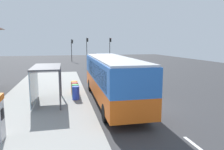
{
  "coord_description": "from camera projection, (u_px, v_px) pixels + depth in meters",
  "views": [
    {
      "loc": [
        -4.96,
        -13.0,
        4.23
      ],
      "look_at": [
        -1.0,
        4.4,
        1.5
      ],
      "focal_mm": 34.01,
      "sensor_mm": 36.0,
      "label": 1
    }
  ],
  "objects": [
    {
      "name": "white_van",
      "position": [
        108.0,
        60.0,
        35.19
      ],
      "size": [
        2.07,
        5.22,
        2.3
      ],
      "color": "white",
      "rests_on": "ground"
    },
    {
      "name": "lane_stripe_seg_6",
      "position": [
        94.0,
        67.0,
        37.44
      ],
      "size": [
        0.16,
        2.2,
        0.01
      ],
      "primitive_type": "cube",
      "color": "silver",
      "rests_on": "ground"
    },
    {
      "name": "bus",
      "position": [
        112.0,
        77.0,
        14.97
      ],
      "size": [
        2.67,
        11.05,
        3.21
      ],
      "color": "orange",
      "rests_on": "ground"
    },
    {
      "name": "ground_plane",
      "position": [
        103.0,
        75.0,
        27.75
      ],
      "size": [
        56.0,
        92.0,
        0.04
      ],
      "primitive_type": "cube",
      "color": "#38383A"
    },
    {
      "name": "lane_stripe_seg_0",
      "position": [
        200.0,
        149.0,
        8.53
      ],
      "size": [
        0.16,
        2.2,
        0.01
      ],
      "primitive_type": "cube",
      "color": "silver",
      "rests_on": "ground"
    },
    {
      "name": "traffic_light_near_side",
      "position": [
        110.0,
        46.0,
        48.46
      ],
      "size": [
        0.49,
        0.28,
        5.31
      ],
      "color": "#2D2D2D",
      "rests_on": "ground"
    },
    {
      "name": "sedan_far",
      "position": [
        101.0,
        60.0,
        42.86
      ],
      "size": [
        2.0,
        4.48,
        1.52
      ],
      "color": "#195933",
      "rests_on": "ground"
    },
    {
      "name": "lane_stripe_seg_3",
      "position": [
        114.0,
        82.0,
        22.99
      ],
      "size": [
        0.16,
        2.2,
        0.01
      ],
      "primitive_type": "cube",
      "color": "silver",
      "rests_on": "ground"
    },
    {
      "name": "lane_stripe_seg_1",
      "position": [
        150.0,
        110.0,
        13.35
      ],
      "size": [
        0.16,
        2.2,
        0.01
      ],
      "primitive_type": "cube",
      "color": "silver",
      "rests_on": "ground"
    },
    {
      "name": "recycling_bin_orange",
      "position": [
        74.0,
        87.0,
        17.28
      ],
      "size": [
        0.52,
        0.52,
        0.95
      ],
      "primitive_type": "cylinder",
      "color": "orange",
      "rests_on": "sidewalk_platform"
    },
    {
      "name": "lane_stripe_seg_5",
      "position": [
        99.0,
        70.0,
        32.62
      ],
      "size": [
        0.16,
        2.2,
        0.01
      ],
      "primitive_type": "cube",
      "color": "silver",
      "rests_on": "ground"
    },
    {
      "name": "sedan_near",
      "position": [
        93.0,
        56.0,
        54.49
      ],
      "size": [
        2.03,
        4.49,
        1.52
      ],
      "color": "#A51919",
      "rests_on": "ground"
    },
    {
      "name": "sidewalk_platform",
      "position": [
        44.0,
        103.0,
        14.77
      ],
      "size": [
        6.2,
        30.0,
        0.18
      ],
      "primitive_type": "cube",
      "color": "#999993",
      "rests_on": "ground"
    },
    {
      "name": "lane_stripe_seg_2",
      "position": [
        127.0,
        92.0,
        18.17
      ],
      "size": [
        0.16,
        2.2,
        0.01
      ],
      "primitive_type": "cube",
      "color": "silver",
      "rests_on": "ground"
    },
    {
      "name": "traffic_light_median",
      "position": [
        87.0,
        46.0,
        48.88
      ],
      "size": [
        0.49,
        0.28,
        5.34
      ],
      "color": "#2D2D2D",
      "rests_on": "ground"
    },
    {
      "name": "recycling_bin_red",
      "position": [
        75.0,
        89.0,
        16.6
      ],
      "size": [
        0.52,
        0.52,
        0.95
      ],
      "primitive_type": "cylinder",
      "color": "red",
      "rests_on": "sidewalk_platform"
    },
    {
      "name": "bus_shelter",
      "position": [
        42.0,
        75.0,
        14.13
      ],
      "size": [
        1.8,
        4.0,
        2.5
      ],
      "color": "#4C4C51",
      "rests_on": "sidewalk_platform"
    },
    {
      "name": "lane_stripe_seg_4",
      "position": [
        105.0,
        75.0,
        27.8
      ],
      "size": [
        0.16,
        2.2,
        0.01
      ],
      "primitive_type": "cube",
      "color": "silver",
      "rests_on": "ground"
    },
    {
      "name": "traffic_light_far_side",
      "position": [
        72.0,
        47.0,
        47.38
      ],
      "size": [
        0.49,
        0.28,
        4.96
      ],
      "color": "#2D2D2D",
      "rests_on": "ground"
    },
    {
      "name": "recycling_bin_green",
      "position": [
        75.0,
        91.0,
        15.93
      ],
      "size": [
        0.52,
        0.52,
        0.95
      ],
      "primitive_type": "cylinder",
      "color": "green",
      "rests_on": "sidewalk_platform"
    },
    {
      "name": "lane_stripe_seg_7",
      "position": [
        91.0,
        64.0,
        42.26
      ],
      "size": [
        0.16,
        2.2,
        0.01
      ],
      "primitive_type": "cube",
      "color": "silver",
      "rests_on": "ground"
    },
    {
      "name": "recycling_bin_blue",
      "position": [
        76.0,
        93.0,
        15.25
      ],
      "size": [
        0.52,
        0.52,
        0.95
      ],
      "primitive_type": "cylinder",
      "color": "blue",
      "rests_on": "sidewalk_platform"
    }
  ]
}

